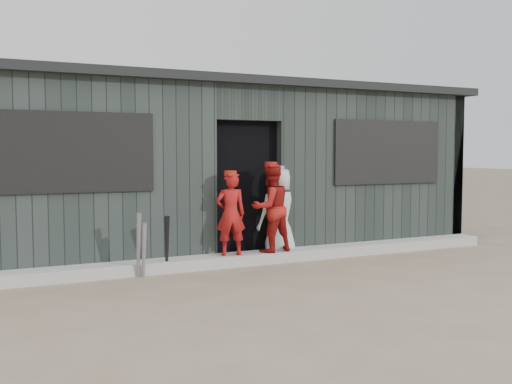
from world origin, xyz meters
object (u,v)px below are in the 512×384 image
player_red_left (231,214)px  player_red_right (271,208)px  bat_left (138,245)px  dugout (212,168)px  player_grey_back (279,213)px  bat_mid (144,250)px  bat_right (167,244)px

player_red_left → player_red_right: player_red_right is taller
bat_left → dugout: (1.70, 1.94, 0.88)m
player_red_right → bat_left: bearing=-1.2°
bat_left → player_grey_back: size_ratio=0.62×
bat_mid → bat_right: (0.33, 0.11, 0.03)m
bat_left → player_red_right: player_red_right is taller
bat_left → dugout: size_ratio=0.10×
bat_left → player_grey_back: (2.19, 0.50, 0.25)m
player_grey_back → dugout: bearing=-78.8°
player_red_right → player_red_left: bearing=-6.2°
player_red_right → dugout: size_ratio=0.15×
bat_mid → bat_right: bearing=19.0°
player_red_left → dugout: 1.86m
player_red_right → player_grey_back: size_ratio=0.93×
bat_left → player_red_left: bearing=9.4°
bat_left → player_grey_back: player_grey_back is taller
bat_left → bat_mid: 0.09m
player_grey_back → dugout: dugout is taller
bat_right → player_grey_back: size_ratio=0.57×
bat_right → player_red_left: player_red_left is taller
player_red_left → player_grey_back: bearing=-152.7°
player_grey_back → player_red_left: bearing=10.2°
player_red_right → player_grey_back: player_red_right is taller
bat_right → dugout: 2.43m
player_red_left → bat_mid: bearing=19.5°
dugout → bat_right: bearing=-125.7°
bat_mid → bat_left: bearing=-179.7°
bat_mid → player_red_left: player_red_left is taller
bat_mid → player_red_left: bearing=9.9°
bat_left → bat_mid: size_ratio=1.19×
bat_left → dugout: 2.73m
bat_mid → player_grey_back: bearing=13.2°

